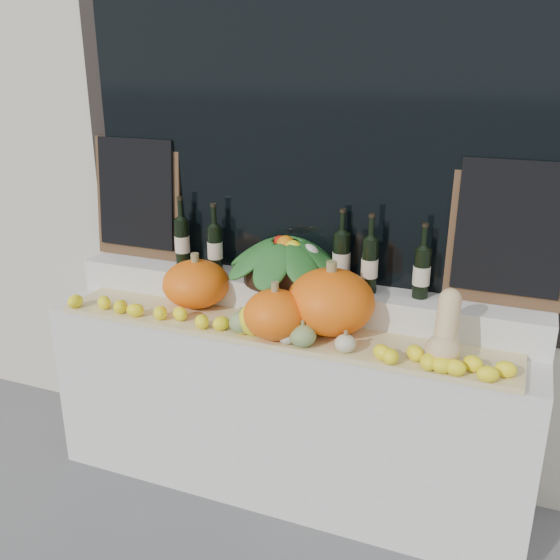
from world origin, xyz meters
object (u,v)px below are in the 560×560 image
(butternut_squash, at_px, (446,333))
(produce_bowl, at_px, (286,259))
(pumpkin_right, at_px, (331,302))
(wine_bottle_tall, at_px, (341,258))
(pumpkin_left, at_px, (196,284))

(butternut_squash, bearing_deg, produce_bowl, 159.33)
(pumpkin_right, distance_m, produce_bowl, 0.36)
(pumpkin_right, xyz_separation_m, wine_bottle_tall, (-0.03, 0.25, 0.12))
(pumpkin_left, xyz_separation_m, butternut_squash, (1.20, -0.15, 0.01))
(butternut_squash, height_order, produce_bowl, produce_bowl)
(pumpkin_left, xyz_separation_m, produce_bowl, (0.40, 0.15, 0.13))
(produce_bowl, bearing_deg, wine_bottle_tall, 11.12)
(pumpkin_right, relative_size, produce_bowl, 0.63)
(pumpkin_left, height_order, produce_bowl, produce_bowl)
(produce_bowl, xyz_separation_m, wine_bottle_tall, (0.26, 0.05, 0.02))
(pumpkin_left, distance_m, wine_bottle_tall, 0.71)
(wine_bottle_tall, bearing_deg, pumpkin_right, -83.17)
(pumpkin_right, height_order, produce_bowl, produce_bowl)
(produce_bowl, distance_m, wine_bottle_tall, 0.26)
(pumpkin_left, height_order, wine_bottle_tall, wine_bottle_tall)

